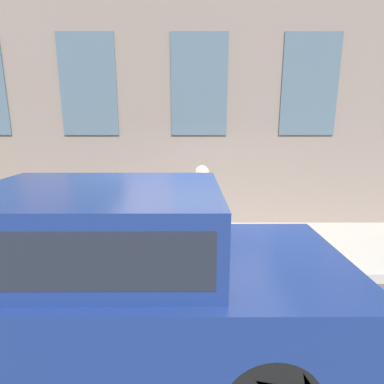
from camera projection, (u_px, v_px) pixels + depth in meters
name	position (u px, v px, depth m)	size (l,w,h in m)	color
ground_plane	(202.00, 284.00, 4.71)	(80.00, 80.00, 0.00)	#47474C
sidewalk	(200.00, 247.00, 5.93)	(2.54, 60.00, 0.16)	#B2ADA3
fire_hydrant	(182.00, 238.00, 5.11)	(0.29, 0.41, 0.78)	red
person	(202.00, 200.00, 5.43)	(0.38, 0.25, 1.59)	#232328
parked_car_navy_near	(102.00, 267.00, 3.09)	(2.01, 4.98, 1.86)	black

